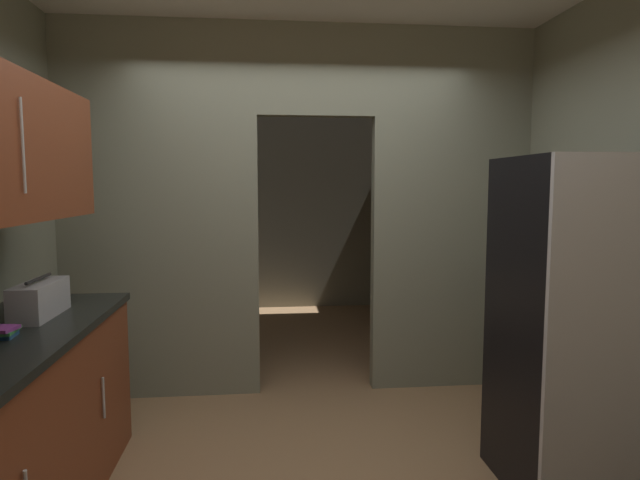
{
  "coord_description": "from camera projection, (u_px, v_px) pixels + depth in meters",
  "views": [
    {
      "loc": [
        -0.29,
        -2.74,
        1.6
      ],
      "look_at": [
        0.09,
        0.85,
        1.24
      ],
      "focal_mm": 30.32,
      "sensor_mm": 36.0,
      "label": 1
    }
  ],
  "objects": [
    {
      "name": "boombox",
      "position": [
        39.0,
        299.0,
        2.75
      ],
      "size": [
        0.17,
        0.42,
        0.2
      ],
      "color": "#B2B2B7",
      "rests_on": "lower_cabinet_run"
    },
    {
      "name": "refrigerator",
      "position": [
        588.0,
        326.0,
        2.81
      ],
      "size": [
        0.83,
        0.72,
        1.75
      ],
      "color": "black",
      "rests_on": "ground"
    },
    {
      "name": "book_stack",
      "position": [
        0.0,
        332.0,
        2.37
      ],
      "size": [
        0.15,
        0.17,
        0.05
      ],
      "color": "#2D609E",
      "rests_on": "lower_cabinet_run"
    },
    {
      "name": "adjoining_room_shell",
      "position": [
        289.0,
        204.0,
        6.15
      ],
      "size": [
        3.58,
        3.01,
        2.8
      ],
      "color": "gray",
      "rests_on": "ground"
    },
    {
      "name": "kitchen_partition",
      "position": [
        298.0,
        202.0,
        4.12
      ],
      "size": [
        3.58,
        0.12,
        2.8
      ],
      "color": "gray",
      "rests_on": "ground"
    }
  ]
}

